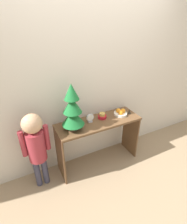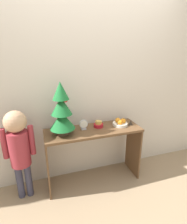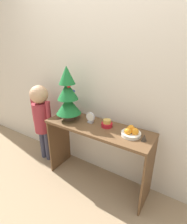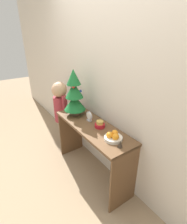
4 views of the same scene
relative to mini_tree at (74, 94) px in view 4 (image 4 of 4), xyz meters
The scene contains 9 objects.
ground_plane 1.12m from the mini_tree, 25.44° to the right, with size 12.00×12.00×0.00m, color #997F60.
back_wall 0.51m from the mini_tree, 35.67° to the left, with size 7.00×0.05×2.50m, color beige.
console_table 0.60m from the mini_tree, ahead, with size 1.19×0.40×0.75m.
mini_tree is the anchor object (origin of this frame).
fruit_bowl 0.79m from the mini_tree, ahead, with size 0.19×0.19×0.09m.
singing_bowl 0.53m from the mini_tree, ahead, with size 0.12×0.12×0.08m.
desk_clock 0.35m from the mini_tree, 11.82° to the left, with size 0.11×0.04×0.13m.
figurine 0.92m from the mini_tree, ahead, with size 0.05×0.05×0.07m.
child_figure 0.59m from the mini_tree, behind, with size 0.34×0.23×1.08m.
Camera 4 is at (1.51, -0.82, 1.79)m, focal length 28.00 mm.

